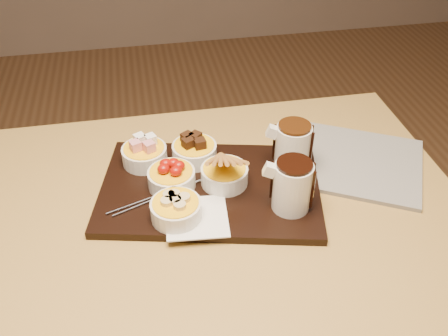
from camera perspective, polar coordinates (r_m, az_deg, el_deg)
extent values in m
cube|color=#A6823D|center=(1.03, -5.08, -6.51)|extent=(1.20, 0.80, 0.04)
cylinder|color=#A6823D|center=(1.64, 13.35, -4.93)|extent=(0.06, 0.06, 0.71)
cube|color=black|center=(1.06, -1.59, -2.34)|extent=(0.52, 0.39, 0.02)
cube|color=white|center=(0.98, -3.11, -5.65)|extent=(0.13, 0.13, 0.00)
cylinder|color=silver|center=(1.12, -9.06, 1.45)|extent=(0.10, 0.10, 0.04)
cylinder|color=silver|center=(1.12, -3.39, 1.81)|extent=(0.10, 0.10, 0.04)
cylinder|color=silver|center=(1.05, -6.00, -1.24)|extent=(0.10, 0.10, 0.04)
cylinder|color=silver|center=(1.05, 0.05, -0.87)|extent=(0.10, 0.10, 0.04)
cylinder|color=silver|center=(0.98, -5.50, -4.83)|extent=(0.10, 0.10, 0.04)
cylinder|color=silver|center=(0.98, 7.80, -2.13)|extent=(0.09, 0.09, 0.10)
cylinder|color=silver|center=(1.08, 7.85, 2.32)|extent=(0.09, 0.09, 0.10)
cube|color=beige|center=(1.18, 14.17, 0.78)|extent=(0.40, 0.37, 0.01)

